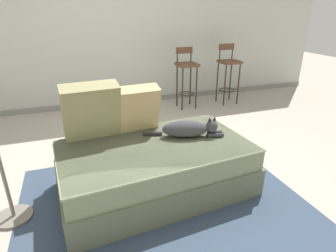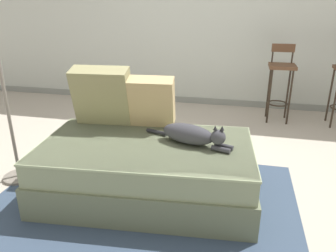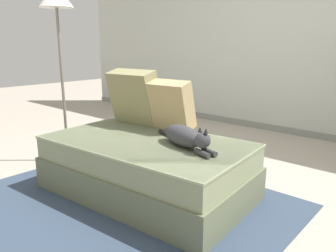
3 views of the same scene
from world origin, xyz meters
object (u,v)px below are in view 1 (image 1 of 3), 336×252
object	(u,v)px
throw_pillow_corner	(91,111)
bar_stool_near_window	(187,72)
bar_stool_by_doorway	(228,69)
couch	(156,168)
cat	(188,129)
throw_pillow_middle	(136,108)

from	to	relation	value
throw_pillow_corner	bar_stool_near_window	size ratio (longest dim) A/B	0.53
throw_pillow_corner	bar_stool_by_doorway	bearing A→B (deg)	35.97
couch	cat	xyz separation A→B (m)	(0.34, 0.08, 0.30)
throw_pillow_middle	couch	bearing A→B (deg)	-78.93
throw_pillow_middle	bar_stool_by_doorway	xyz separation A→B (m)	(2.00, 1.71, -0.09)
throw_pillow_corner	bar_stool_by_doorway	size ratio (longest dim) A/B	0.52
bar_stool_near_window	bar_stool_by_doorway	world-z (taller)	bar_stool_by_doorway
bar_stool_by_doorway	throw_pillow_middle	bearing A→B (deg)	-139.39
couch	throw_pillow_middle	size ratio (longest dim) A/B	3.87
bar_stool_by_doorway	couch	bearing A→B (deg)	-132.76
throw_pillow_middle	throw_pillow_corner	bearing A→B (deg)	-175.21
bar_stool_near_window	couch	bearing A→B (deg)	-119.07
couch	cat	distance (m)	0.46
couch	bar_stool_near_window	distance (m)	2.41
cat	throw_pillow_corner	bearing A→B (deg)	162.58
throw_pillow_corner	bar_stool_near_window	xyz separation A→B (m)	(1.64, 1.75, -0.12)
throw_pillow_corner	cat	xyz separation A→B (m)	(0.82, -0.26, -0.18)
cat	bar_stool_near_window	distance (m)	2.17
throw_pillow_middle	bar_stool_near_window	distance (m)	2.11
couch	throw_pillow_middle	bearing A→B (deg)	101.07
bar_stool_near_window	throw_pillow_middle	bearing A→B (deg)	-125.68
throw_pillow_middle	bar_stool_near_window	size ratio (longest dim) A/B	0.46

